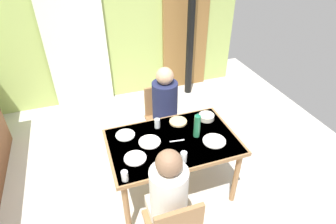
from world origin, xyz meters
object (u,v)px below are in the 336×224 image
object	(u,v)px
person_far_diner	(165,102)
chair_far_diner	(162,116)
person_near_diner	(168,193)
dining_table	(173,147)
water_bottle_green_near	(197,125)
serving_bowl_center	(206,117)

from	to	relation	value
person_far_diner	chair_far_diner	bearing A→B (deg)	-90.00
person_near_diner	person_far_diner	distance (m)	1.31
dining_table	person_near_diner	distance (m)	0.69
person_near_diner	water_bottle_green_near	xyz separation A→B (m)	(0.52, 0.62, 0.08)
chair_far_diner	water_bottle_green_near	bearing A→B (deg)	98.89
chair_far_diner	water_bottle_green_near	size ratio (longest dim) A/B	3.09
chair_far_diner	person_near_diner	world-z (taller)	person_near_diner
dining_table	chair_far_diner	size ratio (longest dim) A/B	1.48
dining_table	chair_far_diner	world-z (taller)	chair_far_diner
water_bottle_green_near	serving_bowl_center	xyz separation A→B (m)	(0.22, 0.23, -0.10)
chair_far_diner	person_near_diner	bearing A→B (deg)	74.01
water_bottle_green_near	chair_far_diner	bearing A→B (deg)	98.89
person_near_diner	water_bottle_green_near	bearing A→B (deg)	50.14
person_near_diner	dining_table	bearing A→B (deg)	66.94
person_far_diner	water_bottle_green_near	size ratio (longest dim) A/B	2.74
dining_table	person_near_diner	xyz separation A→B (m)	(-0.27, -0.63, 0.13)
dining_table	person_far_diner	xyz separation A→B (m)	(0.13, 0.63, 0.13)
dining_table	water_bottle_green_near	world-z (taller)	water_bottle_green_near
chair_far_diner	person_far_diner	world-z (taller)	person_far_diner
person_near_diner	serving_bowl_center	world-z (taller)	person_near_diner
serving_bowl_center	person_far_diner	bearing A→B (deg)	130.76
dining_table	chair_far_diner	bearing A→B (deg)	80.23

